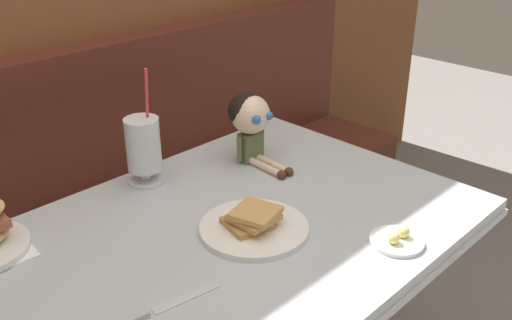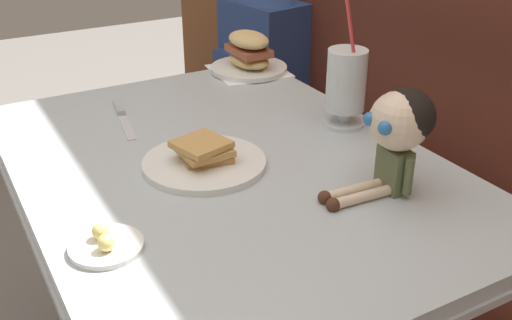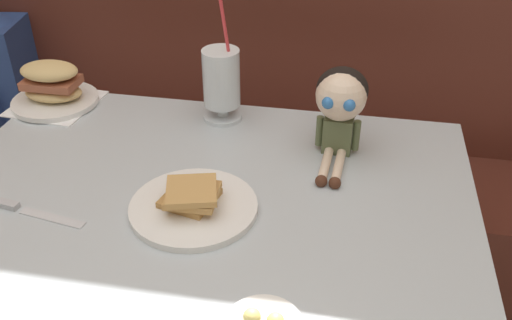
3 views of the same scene
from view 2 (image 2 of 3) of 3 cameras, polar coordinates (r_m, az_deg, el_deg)
The scene contains 9 objects.
booth_bench at distance 1.80m, azimuth 15.76°, elevation -7.36°, with size 2.60×0.48×1.00m.
diner_table at distance 1.36m, azimuth -2.62°, elevation -7.48°, with size 1.11×0.81×0.74m.
toast_plate at distance 1.24m, azimuth -4.84°, elevation 0.07°, with size 0.25×0.25×0.06m.
milkshake_glass at distance 1.40m, azimuth 8.38°, elevation 6.98°, with size 0.10×0.10×0.31m.
sandwich_plate at distance 1.77m, azimuth -0.68°, elevation 9.67°, with size 0.22×0.22×0.12m.
butter_saucer at distance 1.01m, azimuth -13.82°, elevation -7.62°, with size 0.12×0.12×0.04m.
butter_knife at distance 1.52m, azimuth -12.45°, elevation 4.34°, with size 0.23×0.06×0.01m.
seated_doll at distance 1.13m, azimuth 13.15°, elevation 3.06°, with size 0.12×0.22×0.20m.
backpack at distance 2.30m, azimuth 0.53°, elevation 10.41°, with size 0.33×0.29×0.41m.
Camera 2 is at (1.01, -0.32, 1.31)m, focal length 42.97 mm.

